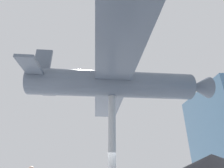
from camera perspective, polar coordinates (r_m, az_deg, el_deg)
support_pylon_central at (r=10.70m, az=0.00°, el=-19.04°), size 0.46×0.46×5.91m
suspended_airplane at (r=11.75m, az=1.38°, el=0.02°), size 17.52×12.69×3.31m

